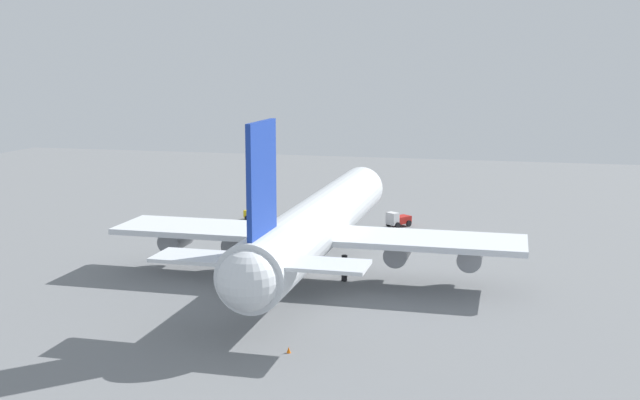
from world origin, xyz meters
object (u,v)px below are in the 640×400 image
at_px(cargo_airplane, 320,223).
at_px(maintenance_van, 259,214).
at_px(safety_cone_tail, 289,350).
at_px(baggage_tug, 398,220).
at_px(safety_cone_nose, 350,226).

bearing_deg(cargo_airplane, maintenance_van, 30.87).
relative_size(cargo_airplane, safety_cone_tail, 106.61).
relative_size(maintenance_van, baggage_tug, 1.16).
bearing_deg(maintenance_van, baggage_tug, -88.57).
height_order(baggage_tug, safety_cone_tail, baggage_tug).
bearing_deg(maintenance_van, cargo_airplane, -149.13).
relative_size(cargo_airplane, baggage_tug, 13.83).
bearing_deg(safety_cone_tail, baggage_tug, -1.58).
xyz_separation_m(maintenance_van, safety_cone_nose, (-2.41, -15.98, -0.74)).
distance_m(cargo_airplane, maintenance_van, 34.94).
relative_size(maintenance_van, safety_cone_nose, 6.11).
bearing_deg(maintenance_van, safety_cone_nose, -98.58).
distance_m(safety_cone_nose, safety_cone_tail, 54.67).
bearing_deg(safety_cone_nose, baggage_tug, -67.24).
distance_m(maintenance_van, baggage_tug, 23.10).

